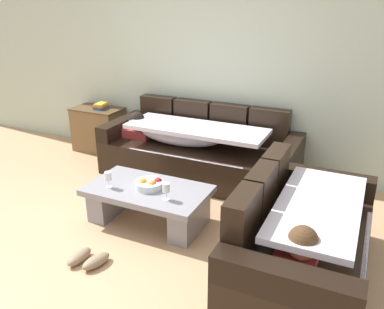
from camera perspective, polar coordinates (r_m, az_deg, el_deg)
name	(u,v)px	position (r m, az deg, el deg)	size (l,w,h in m)	color
ground_plane	(114,237)	(3.96, -11.11, -11.46)	(14.00, 14.00, 0.00)	tan
back_wall	(205,62)	(5.26, 1.86, 13.01)	(9.00, 0.10, 2.70)	#B7C5B2
couch_along_wall	(196,151)	(5.00, 0.63, 0.46)	(2.42, 0.92, 0.88)	black
couch_near_window	(302,241)	(3.35, 15.38, -11.76)	(0.92, 1.75, 0.88)	black
coffee_table	(148,201)	(4.03, -6.27, -6.54)	(1.20, 0.68, 0.38)	gray
fruit_bowl	(150,184)	(3.95, -6.06, -4.22)	(0.28, 0.28, 0.10)	silver
wine_glass_near_left	(108,177)	(3.99, -11.86, -3.11)	(0.07, 0.07, 0.17)	silver
wine_glass_near_right	(166,188)	(3.68, -3.71, -4.84)	(0.07, 0.07, 0.17)	silver
side_cabinet	(99,129)	(6.03, -13.15, 3.51)	(0.72, 0.44, 0.64)	brown
book_stack_on_cabinet	(101,106)	(5.88, -12.86, 6.77)	(0.17, 0.22, 0.08)	#2D569E
pair_of_shoes	(88,259)	(3.64, -14.66, -14.18)	(0.33, 0.29, 0.09)	#8C7259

